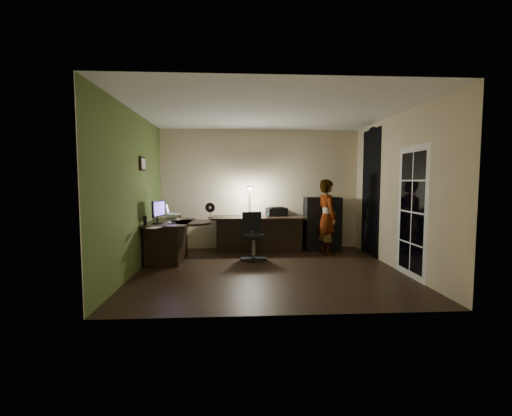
{
  "coord_description": "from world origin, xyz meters",
  "views": [
    {
      "loc": [
        -0.55,
        -5.8,
        1.54
      ],
      "look_at": [
        -0.15,
        1.05,
        1.0
      ],
      "focal_mm": 24.0,
      "sensor_mm": 36.0,
      "label": 1
    }
  ],
  "objects": [
    {
      "name": "monitor",
      "position": [
        -1.99,
        0.54,
        0.92
      ],
      "size": [
        0.19,
        0.47,
        0.3
      ],
      "primitive_type": "cube",
      "rotation": [
        0.0,
        0.0,
        -0.23
      ],
      "color": "black",
      "rests_on": "desk_left"
    },
    {
      "name": "wall_left",
      "position": [
        -2.25,
        0.0,
        1.35
      ],
      "size": [
        0.01,
        4.0,
        2.7
      ],
      "primitive_type": "cube",
      "color": "beige",
      "rests_on": "floor"
    },
    {
      "name": "desk_lamp",
      "position": [
        -0.24,
        1.83,
        1.12
      ],
      "size": [
        0.29,
        0.36,
        0.7
      ],
      "primitive_type": "cube",
      "rotation": [
        0.0,
        0.0,
        0.43
      ],
      "color": "black",
      "rests_on": "desk_right"
    },
    {
      "name": "green_wall_overlay",
      "position": [
        -2.24,
        0.0,
        1.35
      ],
      "size": [
        0.0,
        4.0,
        2.7
      ],
      "primitive_type": "cube",
      "color": "#4A5F28",
      "rests_on": "floor"
    },
    {
      "name": "wall_right",
      "position": [
        2.25,
        0.0,
        1.35
      ],
      "size": [
        0.01,
        4.0,
        2.7
      ],
      "primitive_type": "cube",
      "color": "beige",
      "rests_on": "floor"
    },
    {
      "name": "person",
      "position": [
        1.36,
        1.25,
        0.79
      ],
      "size": [
        0.48,
        0.63,
        1.58
      ],
      "primitive_type": "imported",
      "rotation": [
        0.0,
        0.0,
        1.78
      ],
      "color": "#D8A88C",
      "rests_on": "floor"
    },
    {
      "name": "phone",
      "position": [
        -1.7,
        0.56,
        0.77
      ],
      "size": [
        0.07,
        0.12,
        0.01
      ],
      "primitive_type": "cube",
      "rotation": [
        0.0,
        0.0,
        0.04
      ],
      "color": "black",
      "rests_on": "desk_left"
    },
    {
      "name": "headphones",
      "position": [
        0.05,
        1.47,
        0.82
      ],
      "size": [
        0.21,
        0.09,
        0.1
      ],
      "primitive_type": "cube",
      "rotation": [
        0.0,
        0.0,
        0.04
      ],
      "color": "#135177",
      "rests_on": "desk_right"
    },
    {
      "name": "ceiling",
      "position": [
        0.0,
        0.0,
        2.71
      ],
      "size": [
        4.5,
        4.0,
        0.01
      ],
      "primitive_type": "cube",
      "color": "silver",
      "rests_on": "floor"
    },
    {
      "name": "framed_picture",
      "position": [
        -2.22,
        0.45,
        1.85
      ],
      "size": [
        0.04,
        0.3,
        0.25
      ],
      "primitive_type": "cube",
      "color": "black",
      "rests_on": "wall_left"
    },
    {
      "name": "cabinet",
      "position": [
        1.38,
        1.7,
        0.59
      ],
      "size": [
        0.8,
        0.41,
        1.18
      ],
      "primitive_type": "cube",
      "rotation": [
        0.0,
        0.0,
        0.02
      ],
      "color": "black",
      "rests_on": "floor"
    },
    {
      "name": "desk_left",
      "position": [
        -1.83,
        0.81,
        0.38
      ],
      "size": [
        0.84,
        1.34,
        0.76
      ],
      "primitive_type": "cube",
      "rotation": [
        0.0,
        0.0,
        -0.03
      ],
      "color": "black",
      "rests_on": "floor"
    },
    {
      "name": "mouse",
      "position": [
        -1.77,
        0.5,
        0.78
      ],
      "size": [
        0.08,
        0.1,
        0.03
      ],
      "primitive_type": "ellipsoid",
      "rotation": [
        0.0,
        0.0,
        0.32
      ],
      "color": "silver",
      "rests_on": "desk_left"
    },
    {
      "name": "french_door",
      "position": [
        2.24,
        -0.55,
        1.05
      ],
      "size": [
        0.02,
        0.92,
        2.1
      ],
      "primitive_type": "cube",
      "color": "white",
      "rests_on": "floor"
    },
    {
      "name": "wall_back",
      "position": [
        0.0,
        2.0,
        1.35
      ],
      "size": [
        4.5,
        0.01,
        2.7
      ],
      "primitive_type": "cube",
      "color": "beige",
      "rests_on": "floor"
    },
    {
      "name": "wall_front",
      "position": [
        0.0,
        -2.0,
        1.35
      ],
      "size": [
        4.5,
        0.01,
        2.7
      ],
      "primitive_type": "cube",
      "color": "beige",
      "rests_on": "floor"
    },
    {
      "name": "desk_right",
      "position": [
        -0.05,
        1.63,
        0.38
      ],
      "size": [
        2.04,
        0.72,
        0.76
      ],
      "primitive_type": "cube",
      "rotation": [
        0.0,
        0.0,
        -0.0
      ],
      "color": "black",
      "rests_on": "floor"
    },
    {
      "name": "laptop",
      "position": [
        -1.84,
        1.36,
        0.96
      ],
      "size": [
        0.32,
        0.3,
        0.2
      ],
      "primitive_type": "cube",
      "rotation": [
        0.0,
        0.0,
        0.1
      ],
      "color": "silver",
      "rests_on": "laptop_stand"
    },
    {
      "name": "notepad",
      "position": [
        -1.91,
        -0.1,
        0.77
      ],
      "size": [
        0.23,
        0.27,
        0.01
      ],
      "primitive_type": "cube",
      "rotation": [
        0.0,
        0.0,
        -0.39
      ],
      "color": "silver",
      "rests_on": "desk_left"
    },
    {
      "name": "printer",
      "position": [
        0.36,
        1.8,
        0.87
      ],
      "size": [
        0.48,
        0.4,
        0.19
      ],
      "primitive_type": "cube",
      "rotation": [
        0.0,
        0.0,
        0.17
      ],
      "color": "black",
      "rests_on": "desk_right"
    },
    {
      "name": "arched_doorway",
      "position": [
        2.24,
        1.15,
        1.3
      ],
      "size": [
        0.01,
        0.9,
        2.6
      ],
      "primitive_type": "cube",
      "color": "black",
      "rests_on": "floor"
    },
    {
      "name": "laptop_stand",
      "position": [
        -1.84,
        1.36,
        0.81
      ],
      "size": [
        0.28,
        0.26,
        0.09
      ],
      "primitive_type": "cube",
      "rotation": [
        0.0,
        0.0,
        -0.41
      ],
      "color": "silver",
      "rests_on": "desk_left"
    },
    {
      "name": "pen",
      "position": [
        -1.73,
        0.73,
        0.77
      ],
      "size": [
        0.05,
        0.13,
        0.01
      ],
      "primitive_type": "cube",
      "rotation": [
        0.0,
        0.0,
        0.28
      ],
      "color": "black",
      "rests_on": "desk_left"
    },
    {
      "name": "desk_fan",
      "position": [
        -1.1,
        1.43,
        0.93
      ],
      "size": [
        0.22,
        0.14,
        0.32
      ],
      "primitive_type": "cube",
      "rotation": [
        0.0,
        0.0,
        0.12
      ],
      "color": "black",
      "rests_on": "desk_right"
    },
    {
      "name": "office_chair",
      "position": [
        -0.21,
        0.81,
        0.46
      ],
      "size": [
        0.57,
        0.57,
        0.93
      ],
      "primitive_type": "cube",
      "rotation": [
        0.0,
        0.0,
        0.11
      ],
      "color": "black",
      "rests_on": "floor"
    },
    {
      "name": "floor",
      "position": [
        0.0,
        0.0,
        -0.01
      ],
      "size": [
        4.5,
        4.0,
        0.01
      ],
      "primitive_type": "cube",
      "color": "black",
      "rests_on": "ground"
    },
    {
      "name": "speaker",
      "position": [
        -2.16,
        0.3,
        0.85
      ],
      "size": [
        0.08,
        0.08,
        0.17
      ],
      "primitive_type": "cylinder",
      "rotation": [
        0.0,
        0.0,
        0.31
      ],
      "color": "black",
      "rests_on": "desk_left"
    }
  ]
}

